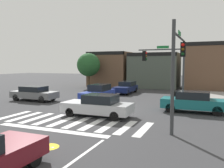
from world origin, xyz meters
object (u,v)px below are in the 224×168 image
object	(u,v)px
car_blue	(98,93)
roadside_tree	(89,65)
traffic_signal_southeast	(178,58)
car_teal	(194,102)
car_silver	(98,106)
car_navy	(126,87)
traffic_signal_northeast	(165,63)
car_gray	(34,93)

from	to	relation	value
car_blue	roadside_tree	world-z (taller)	roadside_tree
traffic_signal_southeast	car_teal	xyz separation A→B (m)	(0.65, 4.21, -3.04)
car_silver	car_navy	size ratio (longest dim) A/B	1.05
car_blue	car_teal	distance (m)	9.12
traffic_signal_northeast	car_navy	xyz separation A→B (m)	(-5.37, 4.58, -2.91)
traffic_signal_southeast	car_teal	world-z (taller)	traffic_signal_southeast
car_blue	car_teal	bearing A→B (deg)	74.57
roadside_tree	car_silver	bearing A→B (deg)	-60.41
traffic_signal_southeast	car_teal	bearing A→B (deg)	-8.82
car_gray	car_navy	bearing A→B (deg)	54.76
car_blue	car_silver	size ratio (longest dim) A/B	0.99
traffic_signal_southeast	car_gray	distance (m)	14.75
car_blue	roadside_tree	size ratio (longest dim) A/B	0.91
car_silver	traffic_signal_northeast	bearing A→B (deg)	-110.29
car_teal	traffic_signal_southeast	bearing A→B (deg)	-98.82
car_silver	roadside_tree	bearing A→B (deg)	-60.41
car_teal	car_navy	size ratio (longest dim) A/B	1.03
car_navy	roadside_tree	size ratio (longest dim) A/B	0.87
traffic_signal_northeast	roadside_tree	size ratio (longest dim) A/B	1.05
traffic_signal_northeast	car_teal	world-z (taller)	traffic_signal_northeast
car_blue	roadside_tree	bearing A→B (deg)	-147.95
car_blue	traffic_signal_southeast	bearing A→B (deg)	50.80
car_blue	car_teal	size ratio (longest dim) A/B	1.01
car_navy	traffic_signal_northeast	bearing A→B (deg)	49.54
car_blue	car_navy	world-z (taller)	car_blue
car_gray	car_blue	bearing A→B (deg)	22.87
car_gray	car_blue	size ratio (longest dim) A/B	0.97
traffic_signal_northeast	car_navy	bearing A→B (deg)	-40.46
traffic_signal_northeast	car_teal	size ratio (longest dim) A/B	1.18
car_gray	car_navy	distance (m)	10.83
traffic_signal_southeast	car_gray	bearing A→B (deg)	72.80
traffic_signal_northeast	car_silver	size ratio (longest dim) A/B	1.15
traffic_signal_southeast	car_blue	size ratio (longest dim) A/B	1.22
car_silver	car_blue	bearing A→B (deg)	-64.71
traffic_signal_northeast	car_gray	xyz separation A→B (m)	(-11.62, -4.27, -2.91)
car_teal	car_silver	world-z (taller)	car_teal
car_silver	roadside_tree	world-z (taller)	roadside_tree
car_gray	car_teal	xyz separation A→B (m)	(14.42, -0.05, 0.06)
traffic_signal_southeast	car_blue	distance (m)	10.94
car_silver	roadside_tree	size ratio (longest dim) A/B	0.92
car_silver	car_teal	bearing A→B (deg)	-146.54
traffic_signal_northeast	roadside_tree	xyz separation A→B (m)	(-12.44, 8.41, -0.25)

